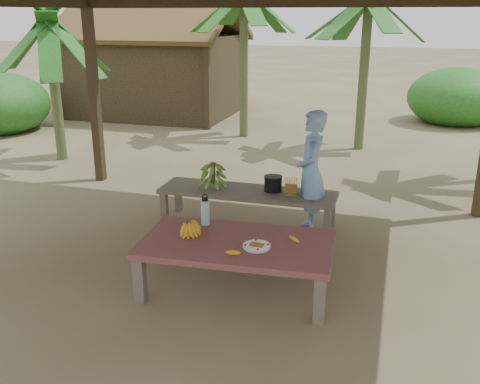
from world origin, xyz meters
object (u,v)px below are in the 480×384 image
(plate, at_px, (257,246))
(cooking_pot, at_px, (273,184))
(woman, at_px, (311,172))
(bench, at_px, (247,195))
(work_table, at_px, (237,248))
(ripe_banana_bunch, at_px, (188,227))
(water_flask, at_px, (205,211))

(plate, distance_m, cooking_pot, 1.83)
(woman, bearing_deg, bench, -98.87)
(cooking_pot, bearing_deg, plate, -81.35)
(plate, height_order, cooking_pot, cooking_pot)
(bench, bearing_deg, work_table, -77.87)
(plate, bearing_deg, bench, 108.58)
(ripe_banana_bunch, height_order, cooking_pot, ripe_banana_bunch)
(work_table, xyz_separation_m, cooking_pot, (-0.06, 1.71, 0.11))
(cooking_pot, relative_size, woman, 0.15)
(work_table, relative_size, water_flask, 5.70)
(plate, distance_m, water_flask, 0.78)
(bench, relative_size, water_flask, 6.73)
(water_flask, relative_size, woman, 0.22)
(work_table, distance_m, plate, 0.25)
(bench, xyz_separation_m, plate, (0.58, -1.73, 0.12))
(water_flask, distance_m, cooking_pot, 1.44)
(woman, bearing_deg, cooking_pot, -105.24)
(plate, relative_size, cooking_pot, 1.18)
(water_flask, bearing_deg, bench, 87.01)
(water_flask, distance_m, woman, 1.61)
(plate, height_order, water_flask, water_flask)
(water_flask, height_order, cooking_pot, water_flask)
(ripe_banana_bunch, distance_m, plate, 0.74)
(work_table, height_order, water_flask, water_flask)
(ripe_banana_bunch, height_order, plate, ripe_banana_bunch)
(cooking_pot, bearing_deg, ripe_banana_bunch, -104.92)
(ripe_banana_bunch, height_order, water_flask, water_flask)
(plate, relative_size, woman, 0.17)
(bench, distance_m, woman, 0.85)
(work_table, distance_m, ripe_banana_bunch, 0.53)
(plate, distance_m, woman, 1.81)
(work_table, height_order, plate, plate)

